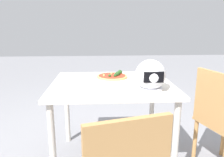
% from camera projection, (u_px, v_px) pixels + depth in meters
% --- Properties ---
extents(dining_table, '(1.04, 0.89, 0.76)m').
position_uv_depth(dining_table, '(112.00, 93.00, 1.97)').
color(dining_table, beige).
rests_on(dining_table, ground).
extents(pizza_plate, '(0.33, 0.33, 0.01)m').
position_uv_depth(pizza_plate, '(112.00, 78.00, 2.08)').
color(pizza_plate, white).
rests_on(pizza_plate, dining_table).
extents(pizza, '(0.28, 0.28, 0.06)m').
position_uv_depth(pizza, '(113.00, 76.00, 2.08)').
color(pizza, tan).
rests_on(pizza, pizza_plate).
extents(motorcycle_helmet, '(0.24, 0.24, 0.24)m').
position_uv_depth(motorcycle_helmet, '(150.00, 76.00, 1.72)').
color(motorcycle_helmet, silver).
rests_on(motorcycle_helmet, dining_table).
extents(chair_side, '(0.50, 0.50, 0.90)m').
position_uv_depth(chair_side, '(220.00, 117.00, 1.85)').
color(chair_side, '#B7844C').
rests_on(chair_side, ground).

